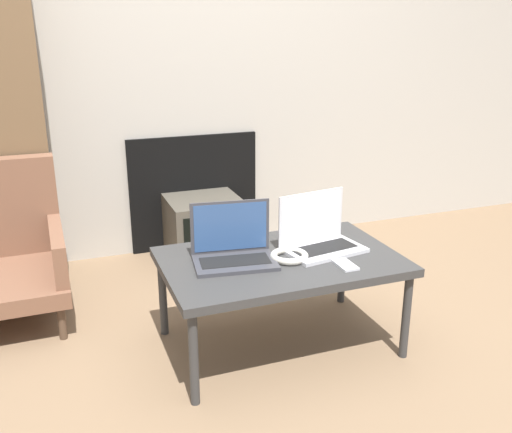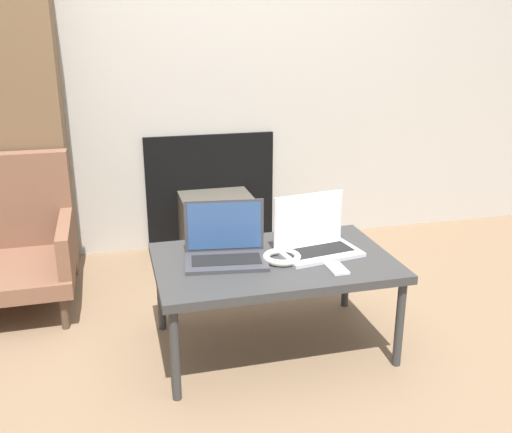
% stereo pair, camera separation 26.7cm
% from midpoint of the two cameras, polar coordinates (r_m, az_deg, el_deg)
% --- Properties ---
extents(ground_plane, '(14.00, 14.00, 0.00)m').
position_cam_midpoint_polar(ground_plane, '(2.36, 2.32, -16.72)').
color(ground_plane, '#7A6047').
extents(wall_back, '(7.00, 0.08, 2.60)m').
position_cam_midpoint_polar(wall_back, '(3.55, -8.56, 17.12)').
color(wall_back, '#ADA89E').
rests_on(wall_back, ground_plane).
extents(table, '(1.01, 0.64, 0.42)m').
position_cam_midpoint_polar(table, '(2.45, -0.65, -4.96)').
color(table, '#333333').
rests_on(table, ground_plane).
extents(laptop_left, '(0.37, 0.26, 0.24)m').
position_cam_midpoint_polar(laptop_left, '(2.39, -5.51, -3.22)').
color(laptop_left, '#38383D').
rests_on(laptop_left, table).
extents(laptop_right, '(0.37, 0.27, 0.24)m').
position_cam_midpoint_polar(laptop_right, '(2.52, 3.29, -2.05)').
color(laptop_right, silver).
rests_on(laptop_right, table).
extents(headphones, '(0.16, 0.16, 0.03)m').
position_cam_midpoint_polar(headphones, '(2.41, 0.19, -4.03)').
color(headphones, beige).
rests_on(headphones, table).
extents(phone, '(0.07, 0.12, 0.01)m').
position_cam_midpoint_polar(phone, '(2.36, 5.75, -4.89)').
color(phone, silver).
rests_on(phone, table).
extents(tv, '(0.43, 0.42, 0.38)m').
position_cam_midpoint_polar(tv, '(3.49, -7.37, -1.24)').
color(tv, '#4C473D').
rests_on(tv, ground_plane).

